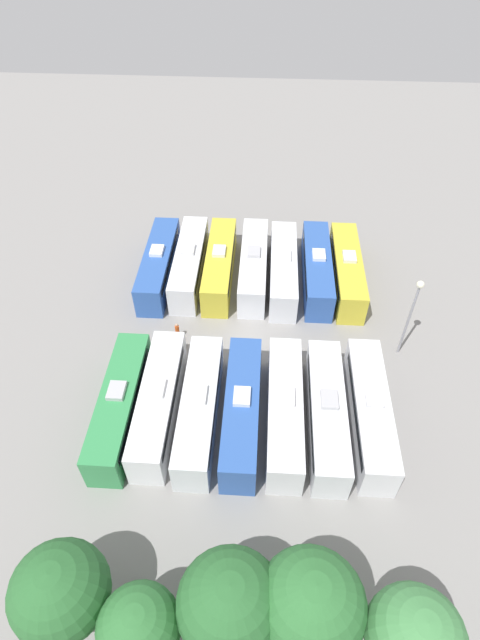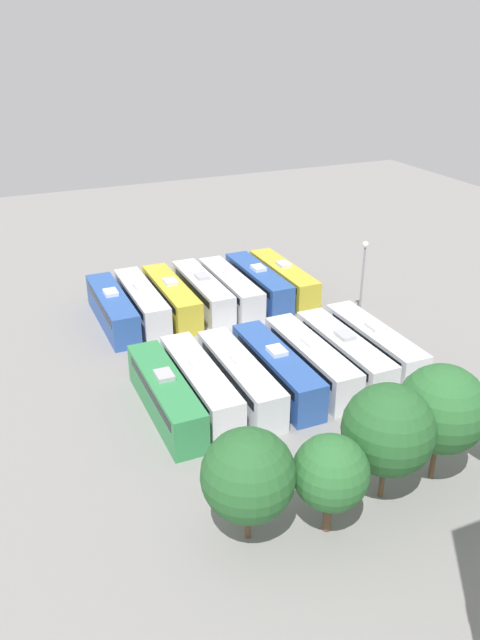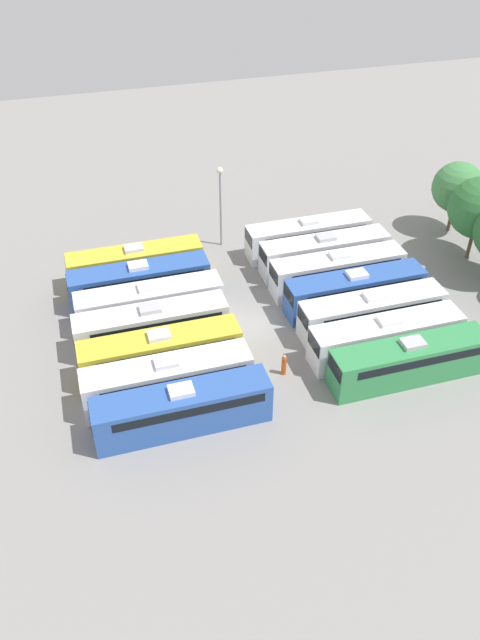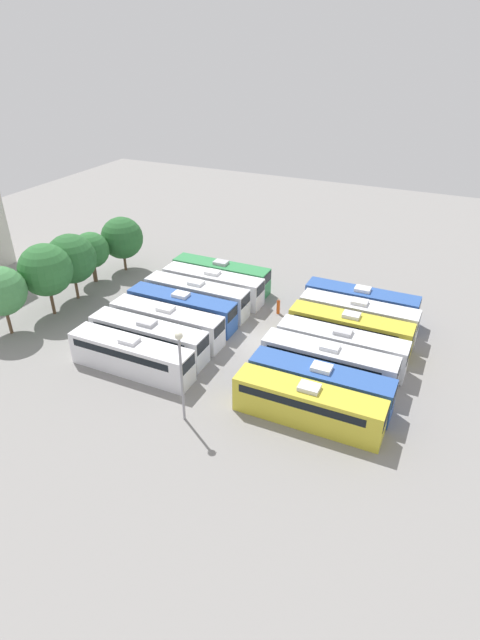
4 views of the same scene
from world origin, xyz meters
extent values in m
plane|color=gray|center=(0.00, 0.00, 0.00)|extent=(125.26, 125.26, 0.00)
cube|color=gold|center=(-9.11, -8.23, 1.55)|extent=(2.47, 11.64, 3.10)
cube|color=black|center=(-9.11, -7.94, 2.41)|extent=(2.51, 9.89, 0.68)
cube|color=black|center=(-9.11, -14.04, 2.41)|extent=(2.18, 0.08, 1.09)
cube|color=silver|center=(-9.11, -8.23, 3.28)|extent=(1.20, 1.60, 0.35)
cube|color=#2D56A8|center=(-6.26, -8.33, 1.55)|extent=(2.47, 11.64, 3.10)
cube|color=black|center=(-6.26, -8.04, 2.41)|extent=(2.51, 9.89, 0.68)
cube|color=black|center=(-6.26, -14.14, 2.41)|extent=(2.18, 0.08, 1.09)
cube|color=white|center=(-6.26, -8.33, 3.28)|extent=(1.20, 1.60, 0.35)
cube|color=silver|center=(-3.00, -8.07, 1.55)|extent=(2.47, 11.64, 3.10)
cube|color=black|center=(-3.00, -7.78, 2.41)|extent=(2.51, 9.89, 0.68)
cube|color=black|center=(-3.00, -13.88, 2.41)|extent=(2.18, 0.08, 1.09)
cube|color=white|center=(-3.00, -8.07, 3.28)|extent=(1.20, 1.60, 0.35)
cube|color=silver|center=(-0.11, -8.43, 1.55)|extent=(2.47, 11.64, 3.10)
cube|color=black|center=(-0.11, -8.14, 2.41)|extent=(2.51, 9.89, 0.68)
cube|color=black|center=(-0.11, -14.24, 2.41)|extent=(2.18, 0.08, 1.09)
cube|color=#B2B2B7|center=(-0.11, -8.43, 3.28)|extent=(1.20, 1.60, 0.35)
cube|color=gold|center=(3.18, -8.36, 1.55)|extent=(2.47, 11.64, 3.10)
cube|color=black|center=(3.18, -8.07, 2.41)|extent=(2.51, 9.89, 0.68)
cube|color=black|center=(3.18, -14.17, 2.41)|extent=(2.18, 0.08, 1.09)
cube|color=silver|center=(3.18, -8.36, 3.28)|extent=(1.20, 1.60, 0.35)
cube|color=silver|center=(6.16, -8.44, 1.55)|extent=(2.47, 11.64, 3.10)
cube|color=black|center=(6.16, -8.15, 2.41)|extent=(2.51, 9.89, 0.68)
cube|color=black|center=(6.16, -14.25, 2.41)|extent=(2.18, 0.08, 1.09)
cube|color=silver|center=(6.16, -8.44, 3.28)|extent=(1.20, 1.60, 0.35)
cube|color=#2D56A8|center=(9.11, -8.06, 1.55)|extent=(2.47, 11.64, 3.10)
cube|color=black|center=(9.11, -7.77, 2.41)|extent=(2.51, 9.89, 0.68)
cube|color=black|center=(9.11, -13.87, 2.41)|extent=(2.18, 0.08, 1.09)
cube|color=white|center=(9.11, -8.06, 3.28)|extent=(1.20, 1.60, 0.35)
cube|color=silver|center=(-9.32, 7.95, 1.55)|extent=(2.47, 11.64, 3.10)
cube|color=black|center=(-9.32, 8.25, 2.41)|extent=(2.51, 9.89, 0.68)
cube|color=black|center=(-9.32, 2.15, 2.41)|extent=(2.18, 0.08, 1.09)
cube|color=silver|center=(-9.32, 7.95, 3.28)|extent=(1.20, 1.60, 0.35)
cube|color=silver|center=(-6.15, 8.28, 1.55)|extent=(2.47, 11.64, 3.10)
cube|color=black|center=(-6.15, 8.58, 2.41)|extent=(2.51, 9.89, 0.68)
cube|color=black|center=(-6.15, 2.48, 2.41)|extent=(2.18, 0.08, 1.09)
cube|color=#B2B2B7|center=(-6.15, 8.28, 3.28)|extent=(1.20, 1.60, 0.35)
cube|color=silver|center=(-3.09, 8.21, 1.55)|extent=(2.47, 11.64, 3.10)
cube|color=black|center=(-3.09, 8.51, 2.41)|extent=(2.51, 9.89, 0.68)
cube|color=black|center=(-3.09, 2.41, 2.41)|extent=(2.18, 0.08, 1.09)
cube|color=white|center=(-3.09, 8.21, 3.28)|extent=(1.20, 1.60, 0.35)
cube|color=#2D56A8|center=(0.05, 8.39, 1.55)|extent=(2.47, 11.64, 3.10)
cube|color=black|center=(0.05, 8.68, 2.41)|extent=(2.51, 9.89, 0.68)
cube|color=black|center=(0.05, 2.58, 2.41)|extent=(2.18, 0.08, 1.09)
cube|color=white|center=(0.05, 8.39, 3.28)|extent=(1.20, 1.60, 0.35)
cube|color=silver|center=(3.18, 8.40, 1.55)|extent=(2.47, 11.64, 3.10)
cube|color=black|center=(3.18, 8.69, 2.41)|extent=(2.51, 9.89, 0.68)
cube|color=black|center=(3.18, 2.59, 2.41)|extent=(2.18, 0.08, 1.09)
cube|color=white|center=(3.18, 8.40, 3.28)|extent=(1.20, 1.60, 0.35)
cube|color=white|center=(6.27, 8.04, 1.55)|extent=(2.47, 11.64, 3.10)
cube|color=black|center=(6.27, 8.33, 2.41)|extent=(2.51, 9.89, 0.68)
cube|color=black|center=(6.27, 2.23, 2.41)|extent=(2.18, 0.08, 1.09)
cube|color=white|center=(6.27, 8.04, 3.28)|extent=(1.20, 1.60, 0.35)
cube|color=#338C4C|center=(9.09, 8.42, 1.55)|extent=(2.47, 11.64, 3.10)
cube|color=black|center=(9.09, 8.71, 2.41)|extent=(2.51, 9.89, 0.68)
cube|color=black|center=(9.09, 2.62, 2.41)|extent=(2.18, 0.08, 1.09)
cube|color=#B2B2B7|center=(9.09, 8.42, 3.28)|extent=(1.20, 1.60, 0.35)
cylinder|color=#CC4C19|center=(6.15, 0.06, 0.76)|extent=(0.36, 0.36, 1.53)
sphere|color=tan|center=(6.15, 0.06, 1.65)|extent=(0.24, 0.24, 0.24)
cylinder|color=gray|center=(-12.89, 0.52, 3.73)|extent=(0.20, 0.20, 7.47)
sphere|color=#EAE5C6|center=(-12.89, 0.52, 7.65)|extent=(0.60, 0.60, 0.60)
cylinder|color=brown|center=(-9.06, 22.97, 1.51)|extent=(0.32, 0.32, 3.02)
sphere|color=#428447|center=(-9.06, 22.97, 4.72)|extent=(4.84, 4.84, 4.84)
cylinder|color=brown|center=(-4.10, 21.97, 1.61)|extent=(0.35, 0.35, 3.21)
sphere|color=#2D6B33|center=(-4.10, 21.97, 5.14)|extent=(5.49, 5.49, 5.49)
cylinder|color=brown|center=(-0.16, 22.11, 1.47)|extent=(0.33, 0.33, 2.93)
sphere|color=#28602D|center=(-0.16, 22.11, 4.85)|extent=(5.48, 5.48, 5.48)
cylinder|color=brown|center=(4.30, 23.22, 1.28)|extent=(0.50, 0.50, 2.57)
sphere|color=#2D6B33|center=(4.30, 23.22, 4.06)|extent=(4.27, 4.27, 4.27)
cylinder|color=brown|center=(8.62, 21.92, 1.25)|extent=(0.33, 0.33, 2.51)
sphere|color=#28602D|center=(8.62, 21.92, 4.32)|extent=(5.18, 5.18, 5.18)
camera|label=1|loc=(-1.08, 29.44, 32.29)|focal=28.00mm
camera|label=2|loc=(19.59, 45.80, 26.06)|focal=35.00mm
camera|label=3|loc=(37.59, -12.62, 31.04)|focal=35.00mm
camera|label=4|loc=(-38.32, -16.16, 26.19)|focal=28.00mm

